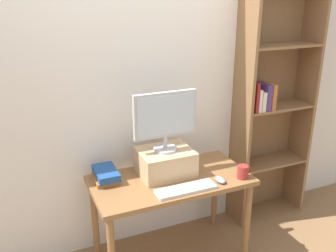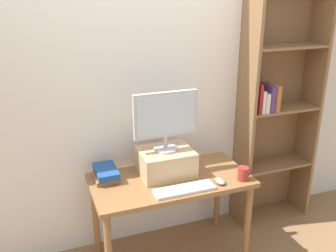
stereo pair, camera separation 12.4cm
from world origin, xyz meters
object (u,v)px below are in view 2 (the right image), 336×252
at_px(riser_box, 166,162).
at_px(computer_mouse, 220,181).
at_px(coffee_mug, 243,174).
at_px(keyboard, 184,190).
at_px(book_stack, 106,174).
at_px(bookshelf_unit, 275,107).
at_px(desk, 171,189).
at_px(computer_monitor, 166,118).

distance_m(riser_box, computer_mouse, 0.43).
bearing_deg(riser_box, coffee_mug, -30.48).
bearing_deg(keyboard, book_stack, 142.28).
xyz_separation_m(riser_box, book_stack, (-0.44, 0.07, -0.05)).
bearing_deg(keyboard, bookshelf_unit, 24.01).
bearing_deg(riser_box, book_stack, 170.77).
xyz_separation_m(desk, book_stack, (-0.45, 0.16, 0.14)).
bearing_deg(bookshelf_unit, desk, -166.48).
bearing_deg(bookshelf_unit, book_stack, -176.29).
xyz_separation_m(riser_box, computer_monitor, (-0.00, -0.00, 0.35)).
distance_m(bookshelf_unit, keyboard, 1.19).
distance_m(computer_monitor, computer_mouse, 0.60).
bearing_deg(book_stack, bookshelf_unit, 3.71).
bearing_deg(computer_mouse, desk, 147.50).
relative_size(desk, computer_mouse, 11.26).
bearing_deg(computer_mouse, computer_monitor, 138.31).
height_order(book_stack, coffee_mug, coffee_mug).
bearing_deg(desk, riser_box, 94.80).
relative_size(computer_monitor, keyboard, 1.10).
bearing_deg(bookshelf_unit, computer_monitor, -170.91).
height_order(computer_monitor, computer_mouse, computer_monitor).
height_order(bookshelf_unit, book_stack, bookshelf_unit).
bearing_deg(computer_mouse, keyboard, -177.60).
bearing_deg(computer_monitor, computer_mouse, -41.69).
relative_size(bookshelf_unit, coffee_mug, 18.59).
distance_m(bookshelf_unit, riser_box, 1.11).
distance_m(riser_box, computer_monitor, 0.35).
bearing_deg(keyboard, computer_monitor, 96.07).
bearing_deg(desk, keyboard, -83.46).
xyz_separation_m(computer_monitor, coffee_mug, (0.50, -0.29, -0.39)).
xyz_separation_m(computer_mouse, book_stack, (-0.75, 0.35, 0.03)).
height_order(bookshelf_unit, keyboard, bookshelf_unit).
relative_size(keyboard, coffee_mug, 3.83).
xyz_separation_m(bookshelf_unit, coffee_mug, (-0.57, -0.46, -0.31)).
bearing_deg(computer_monitor, bookshelf_unit, 9.09).
relative_size(computer_monitor, coffee_mug, 4.21).
bearing_deg(book_stack, computer_monitor, -9.42).
height_order(computer_monitor, coffee_mug, computer_monitor).
relative_size(bookshelf_unit, keyboard, 4.86).
height_order(desk, computer_mouse, computer_mouse).
bearing_deg(riser_box, computer_mouse, -41.84).
xyz_separation_m(bookshelf_unit, computer_monitor, (-1.07, -0.17, 0.09)).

